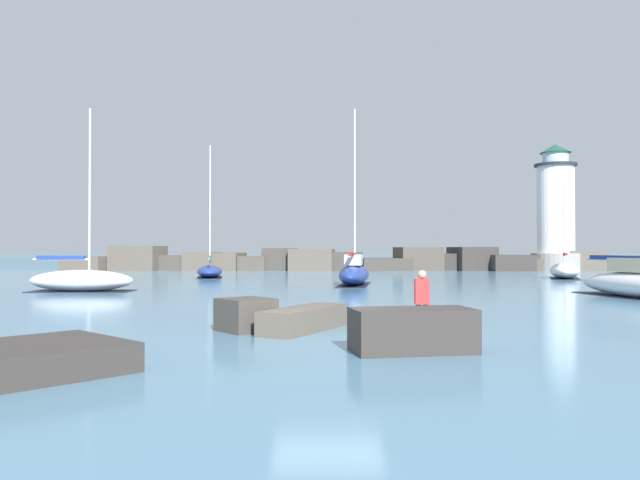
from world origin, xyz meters
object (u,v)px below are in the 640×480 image
object	(u,v)px
lighthouse	(557,216)
sailboat_moored_4	(83,280)
sailboat_moored_2	(566,270)
sailboat_moored_1	(211,271)
person_on_rocks	(424,299)
sailboat_moored_0	(356,273)

from	to	relation	value
lighthouse	sailboat_moored_4	xyz separation A→B (m)	(-37.01, -32.21, -5.07)
sailboat_moored_2	sailboat_moored_4	bearing A→B (deg)	-154.88
sailboat_moored_2	sailboat_moored_1	bearing A→B (deg)	176.58
person_on_rocks	lighthouse	bearing A→B (deg)	65.86
lighthouse	sailboat_moored_4	bearing A→B (deg)	-138.97
sailboat_moored_2	sailboat_moored_4	xyz separation A→B (m)	(-30.94, -14.51, -0.02)
sailboat_moored_2	sailboat_moored_4	world-z (taller)	sailboat_moored_4
person_on_rocks	sailboat_moored_1	bearing A→B (deg)	108.75
sailboat_moored_1	sailboat_moored_2	bearing A→B (deg)	-3.42
sailboat_moored_0	sailboat_moored_1	distance (m)	14.80
sailboat_moored_0	sailboat_moored_1	size ratio (longest dim) A/B	1.06
sailboat_moored_4	person_on_rocks	size ratio (longest dim) A/B	5.76
sailboat_moored_0	lighthouse	bearing A→B (deg)	49.51
sailboat_moored_1	person_on_rocks	bearing A→B (deg)	-71.25
sailboat_moored_1	sailboat_moored_4	xyz separation A→B (m)	(-3.85, -16.12, 0.06)
lighthouse	sailboat_moored_2	xyz separation A→B (m)	(-6.08, -17.71, -5.05)
sailboat_moored_4	sailboat_moored_0	bearing A→B (deg)	22.13
lighthouse	sailboat_moored_0	xyz separation A→B (m)	(-22.45, -26.29, -4.94)
lighthouse	sailboat_moored_0	size ratio (longest dim) A/B	1.19
sailboat_moored_0	person_on_rocks	bearing A→B (deg)	-88.82
sailboat_moored_0	sailboat_moored_1	xyz separation A→B (m)	(-10.72, 10.20, -0.20)
sailboat_moored_0	sailboat_moored_2	xyz separation A→B (m)	(16.37, 8.58, -0.12)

